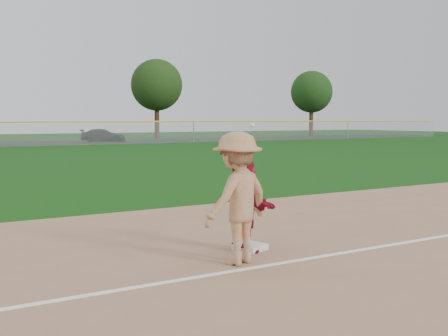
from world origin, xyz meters
TOP-DOWN VIEW (x-y plane):
  - ground at (0.00, 0.00)m, footprint 160.00×160.00m
  - foul_line at (0.00, -0.80)m, footprint 60.00×0.10m
  - first_base at (-0.28, 0.18)m, footprint 0.57×0.57m
  - base_runner at (-0.39, 0.19)m, footprint 0.63×1.47m
  - car_right at (12.87, 45.39)m, footprint 4.65×3.21m
  - first_base_play at (-0.94, -0.44)m, footprint 1.47×1.11m
  - tree_3 at (22.00, 52.80)m, footprint 6.00×6.00m
  - tree_4 at (44.00, 51.20)m, footprint 5.60×5.60m

SIDE VIEW (x-z plane):
  - ground at x=0.00m, z-range 0.00..0.00m
  - foul_line at x=0.00m, z-range 0.02..0.03m
  - first_base at x=-0.28m, z-range 0.02..0.12m
  - car_right at x=12.87m, z-range 0.01..1.26m
  - base_runner at x=-0.39m, z-range 0.02..1.55m
  - first_base_play at x=-0.94m, z-range -0.04..2.10m
  - tree_4 at x=44.00m, z-range 1.51..10.18m
  - tree_3 at x=22.00m, z-range 1.57..10.76m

